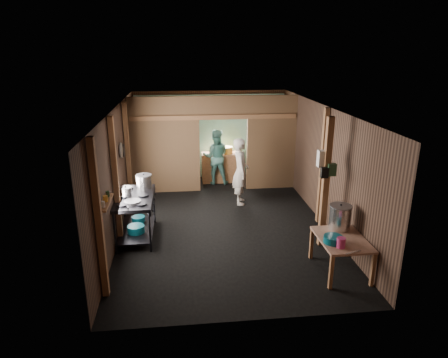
{
  "coord_description": "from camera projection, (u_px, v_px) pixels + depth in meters",
  "views": [
    {
      "loc": [
        -0.9,
        -8.33,
        3.8
      ],
      "look_at": [
        0.0,
        -0.2,
        1.1
      ],
      "focal_mm": 32.07,
      "sensor_mm": 36.0,
      "label": 1
    }
  ],
  "objects": [
    {
      "name": "turquoise_panel",
      "position": [
        211.0,
        137.0,
        12.01
      ],
      "size": [
        4.4,
        0.06,
        2.5
      ],
      "primitive_type": "cube",
      "color": "#76B0AA",
      "rests_on": "wall_back"
    },
    {
      "name": "frying_pan",
      "position": [
        132.0,
        202.0,
        7.79
      ],
      "size": [
        0.46,
        0.61,
        0.07
      ],
      "primitive_type": null,
      "rotation": [
        0.0,
        0.0,
        0.27
      ],
      "color": "slate",
      "rests_on": "gas_range"
    },
    {
      "name": "prep_table",
      "position": [
        340.0,
        255.0,
        7.04
      ],
      "size": [
        0.8,
        1.09,
        0.65
      ],
      "primitive_type": null,
      "color": "tan",
      "rests_on": "floor"
    },
    {
      "name": "partition_left",
      "position": [
        165.0,
        146.0,
        10.68
      ],
      "size": [
        1.85,
        0.1,
        2.6
      ],
      "primitive_type": "cube",
      "color": "brown",
      "rests_on": "floor"
    },
    {
      "name": "red_cup",
      "position": [
        213.0,
        151.0,
        11.65
      ],
      "size": [
        0.12,
        0.12,
        0.14
      ],
      "primitive_type": "cylinder",
      "color": "#9C0216",
      "rests_on": "back_counter"
    },
    {
      "name": "wall_left",
      "position": [
        118.0,
        171.0,
        8.51
      ],
      "size": [
        0.0,
        7.0,
        2.6
      ],
      "primitive_type": "cube",
      "color": "brown",
      "rests_on": "ground"
    },
    {
      "name": "pink_bucket",
      "position": [
        341.0,
        243.0,
        6.6
      ],
      "size": [
        0.19,
        0.19,
        0.17
      ],
      "primitive_type": "cylinder",
      "rotation": [
        0.0,
        0.0,
        -0.37
      ],
      "color": "#BE3271",
      "rests_on": "prep_table"
    },
    {
      "name": "bag_green",
      "position": [
        331.0,
        170.0,
        7.57
      ],
      "size": [
        0.16,
        0.12,
        0.24
      ],
      "primitive_type": "cube",
      "color": "#254729",
      "rests_on": "post_free"
    },
    {
      "name": "cook",
      "position": [
        241.0,
        171.0,
        10.01
      ],
      "size": [
        0.44,
        0.64,
        1.69
      ],
      "primitive_type": "imported",
      "rotation": [
        0.0,
        0.0,
        1.51
      ],
      "color": "beige",
      "rests_on": "floor"
    },
    {
      "name": "pan_lid_small",
      "position": [
        124.0,
        150.0,
        9.19
      ],
      "size": [
        0.03,
        0.3,
        0.3
      ],
      "primitive_type": "cylinder",
      "rotation": [
        0.0,
        1.57,
        0.0
      ],
      "color": "black",
      "rests_on": "wall_left"
    },
    {
      "name": "floor",
      "position": [
        223.0,
        222.0,
        9.15
      ],
      "size": [
        4.5,
        7.0,
        0.0
      ],
      "primitive_type": "cube",
      "color": "black",
      "rests_on": "ground"
    },
    {
      "name": "blue_tub_front",
      "position": [
        136.0,
        229.0,
        8.22
      ],
      "size": [
        0.35,
        0.35,
        0.15
      ],
      "primitive_type": "cylinder",
      "color": "#0A5463",
      "rests_on": "gas_range"
    },
    {
      "name": "jar_yellow",
      "position": [
        105.0,
        199.0,
        6.49
      ],
      "size": [
        0.08,
        0.08,
        0.1
      ],
      "primitive_type": "cylinder",
      "color": "gold",
      "rests_on": "wall_shelf"
    },
    {
      "name": "ceiling",
      "position": [
        223.0,
        108.0,
        8.34
      ],
      "size": [
        4.5,
        7.0,
        0.0
      ],
      "primitive_type": "cube",
      "color": "#48423B",
      "rests_on": "ground"
    },
    {
      "name": "partition_header",
      "position": [
        223.0,
        107.0,
        10.53
      ],
      "size": [
        1.3,
        0.1,
        0.6
      ],
      "primitive_type": "cube",
      "color": "brown",
      "rests_on": "wall_back"
    },
    {
      "name": "post_left_b",
      "position": [
        116.0,
        183.0,
        7.76
      ],
      "size": [
        0.1,
        0.12,
        2.6
      ],
      "primitive_type": "cube",
      "color": "#9B6641",
      "rests_on": "floor"
    },
    {
      "name": "wall_front",
      "position": [
        251.0,
        240.0,
        5.44
      ],
      "size": [
        4.5,
        0.0,
        2.6
      ],
      "primitive_type": "cube",
      "color": "brown",
      "rests_on": "ground"
    },
    {
      "name": "gas_range",
      "position": [
        136.0,
        217.0,
        8.3
      ],
      "size": [
        0.79,
        1.53,
        0.91
      ],
      "primitive_type": null,
      "color": "black",
      "rests_on": "floor"
    },
    {
      "name": "stove_pot_large",
      "position": [
        144.0,
        182.0,
        8.53
      ],
      "size": [
        0.38,
        0.38,
        0.34
      ],
      "primitive_type": null,
      "rotation": [
        0.0,
        0.0,
        0.14
      ],
      "color": "silver",
      "rests_on": "gas_range"
    },
    {
      "name": "yellow_tub",
      "position": [
        227.0,
        150.0,
        11.68
      ],
      "size": [
        0.35,
        0.35,
        0.19
      ],
      "primitive_type": "cylinder",
      "color": "gold",
      "rests_on": "back_counter"
    },
    {
      "name": "wash_basin",
      "position": [
        333.0,
        239.0,
        6.77
      ],
      "size": [
        0.35,
        0.35,
        0.12
      ],
      "primitive_type": "cylinder",
      "rotation": [
        0.0,
        0.0,
        -0.08
      ],
      "color": "#0A5463",
      "rests_on": "prep_table"
    },
    {
      "name": "post_free",
      "position": [
        325.0,
        184.0,
        7.71
      ],
      "size": [
        0.12,
        0.12,
        2.6
      ],
      "primitive_type": "cube",
      "color": "#9B6641",
      "rests_on": "floor"
    },
    {
      "name": "jar_white",
      "position": [
        103.0,
        204.0,
        6.25
      ],
      "size": [
        0.07,
        0.07,
        0.1
      ],
      "primitive_type": "cylinder",
      "color": "silver",
      "rests_on": "wall_shelf"
    },
    {
      "name": "partition_right",
      "position": [
        271.0,
        143.0,
        10.99
      ],
      "size": [
        1.35,
        0.1,
        2.6
      ],
      "primitive_type": "cube",
      "color": "brown",
      "rests_on": "floor"
    },
    {
      "name": "knife",
      "position": [
        353.0,
        252.0,
        6.46
      ],
      "size": [
        0.3,
        0.13,
        0.01
      ],
      "primitive_type": "cube",
      "rotation": [
        0.0,
        0.0,
        0.32
      ],
      "color": "silver",
      "rests_on": "prep_table"
    },
    {
      "name": "pan_lid_big",
      "position": [
        121.0,
        150.0,
        8.78
      ],
      "size": [
        0.03,
        0.34,
        0.34
      ],
      "primitive_type": "cylinder",
      "rotation": [
        0.0,
        1.57,
        0.0
      ],
      "color": "slate",
      "rests_on": "wall_left"
    },
    {
      "name": "post_left_c",
      "position": [
        128.0,
        156.0,
        9.65
      ],
      "size": [
        0.1,
        0.12,
        2.6
      ],
      "primitive_type": "cube",
      "color": "#9B6641",
      "rests_on": "floor"
    },
    {
      "name": "worker_back",
      "position": [
        216.0,
        157.0,
        11.52
      ],
      "size": [
        0.84,
        0.69,
        1.6
      ],
      "primitive_type": "imported",
      "rotation": [
        0.0,
        0.0,
        3.03
      ],
      "color": "teal",
      "rests_on": "floor"
    },
    {
      "name": "cross_beam",
      "position": [
        214.0,
        117.0,
        10.54
      ],
      "size": [
        4.4,
        0.12,
        0.12
      ],
      "primitive_type": "cube",
      "color": "#9B6641",
      "rests_on": "wall_left"
    },
    {
      "name": "wall_shelf",
      "position": [
        106.0,
        202.0,
        6.51
      ],
      "size": [
        0.14,
        0.8,
        0.03
      ],
      "primitive_type": "cube",
      "color": "#9B6641",
      "rests_on": "wall_left"
    },
    {
      "name": "stove_pot_med",
      "position": [
        126.0,
        192.0,
        8.13
      ],
      "size": [
        0.28,
        0.28,
        0.22
      ],
      "primitive_type": null,
      "rotation": [
        0.0,
        0.0,
        -0.08
      ],
      "color": "silver",
      "rests_on": "gas_range"
    },
    {
      "name": "bag_white",
      "position": [
        323.0,
        159.0,
        7.63
      ],
      "size": [
        0.22,
        0.15,
        0.32
      ],
      "primitive_type": "cube",
      "color": "silver",
      "rests_on": "post_free"
    },
    {
      "name": "wall_back",
      "position": [
        211.0,
        135.0,
        12.05
      ],
      "size": [
        4.5,
        0.0,
        2.6
      ],
      "primitive_type": "cube",
      "color": "brown",
      "rests_on": "ground"
    },
    {
      "name": "bag_black",
      "position": [
        324.0,
        173.0,
        7.55
      ],
      "size": [
        0.14,
        0.1,
        0.2
      ],
      "primitive_type": "cube",
      "color": "black",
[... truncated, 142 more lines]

